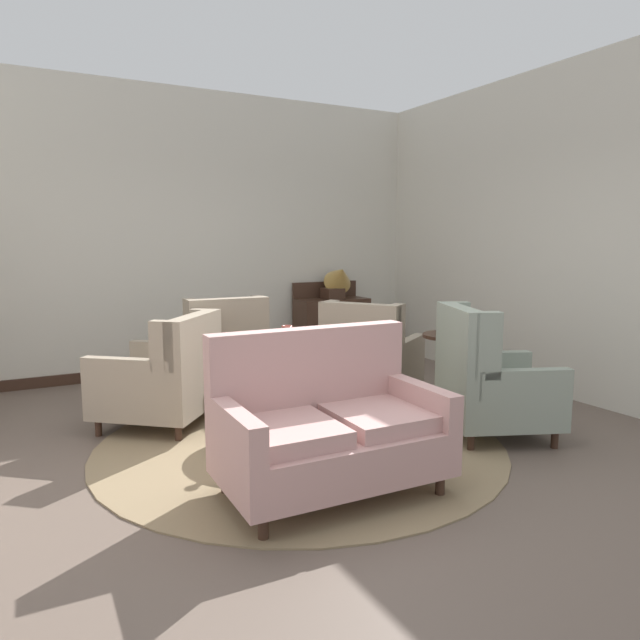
# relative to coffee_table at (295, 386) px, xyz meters

# --- Properties ---
(ground) EXTENTS (9.03, 9.03, 0.00)m
(ground) POSITION_rel_coffee_table_xyz_m (-0.03, -0.45, -0.43)
(ground) COLOR brown
(wall_back) EXTENTS (6.13, 0.08, 3.31)m
(wall_back) POSITION_rel_coffee_table_xyz_m (-0.03, 2.77, 1.23)
(wall_back) COLOR beige
(wall_back) RESTS_ON ground
(wall_right) EXTENTS (0.08, 4.52, 3.31)m
(wall_right) POSITION_rel_coffee_table_xyz_m (2.95, 0.51, 1.23)
(wall_right) COLOR beige
(wall_right) RESTS_ON ground
(baseboard_back) EXTENTS (5.97, 0.03, 0.12)m
(baseboard_back) POSITION_rel_coffee_table_xyz_m (-0.03, 2.72, -0.37)
(baseboard_back) COLOR #382319
(baseboard_back) RESTS_ON ground
(area_rug) EXTENTS (3.14, 3.14, 0.01)m
(area_rug) POSITION_rel_coffee_table_xyz_m (-0.03, -0.15, -0.42)
(area_rug) COLOR #847051
(area_rug) RESTS_ON ground
(coffee_table) EXTENTS (0.93, 0.93, 0.51)m
(coffee_table) POSITION_rel_coffee_table_xyz_m (0.00, 0.00, 0.00)
(coffee_table) COLOR #382319
(coffee_table) RESTS_ON ground
(porcelain_vase) EXTENTS (0.15, 0.15, 0.40)m
(porcelain_vase) POSITION_rel_coffee_table_xyz_m (-0.06, 0.02, 0.25)
(porcelain_vase) COLOR brown
(porcelain_vase) RESTS_ON coffee_table
(settee) EXTENTS (1.39, 0.82, 1.01)m
(settee) POSITION_rel_coffee_table_xyz_m (-0.26, -1.00, -0.01)
(settee) COLOR tan
(settee) RESTS_ON ground
(armchair_back_corner) EXTENTS (1.20, 1.20, 0.97)m
(armchair_back_corner) POSITION_rel_coffee_table_xyz_m (-0.85, 0.79, -0.01)
(armchair_back_corner) COLOR gray
(armchair_back_corner) RESTS_ON ground
(armchair_foreground_right) EXTENTS (0.81, 0.93, 1.03)m
(armchair_foreground_right) POSITION_rel_coffee_table_xyz_m (-0.14, 1.43, 0.01)
(armchair_foreground_right) COLOR gray
(armchair_foreground_right) RESTS_ON ground
(armchair_far_left) EXTENTS (1.18, 1.15, 1.00)m
(armchair_far_left) POSITION_rel_coffee_table_xyz_m (1.10, 0.60, -0.00)
(armchair_far_left) COLOR gray
(armchair_far_left) RESTS_ON ground
(armchair_beside_settee) EXTENTS (1.06, 1.03, 1.06)m
(armchair_beside_settee) POSITION_rel_coffee_table_xyz_m (1.37, -0.70, 0.02)
(armchair_beside_settee) COLOR gray
(armchair_beside_settee) RESTS_ON ground
(side_table) EXTENTS (0.51, 0.51, 0.73)m
(side_table) POSITION_rel_coffee_table_xyz_m (1.55, -0.04, 0.01)
(side_table) COLOR #382319
(side_table) RESTS_ON ground
(sideboard) EXTENTS (0.94, 0.42, 1.03)m
(sideboard) POSITION_rel_coffee_table_xyz_m (1.73, 2.48, 0.04)
(sideboard) COLOR #382319
(sideboard) RESTS_ON ground
(gramophone) EXTENTS (0.47, 0.55, 0.54)m
(gramophone) POSITION_rel_coffee_table_xyz_m (1.78, 2.39, 0.66)
(gramophone) COLOR #382319
(gramophone) RESTS_ON sideboard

